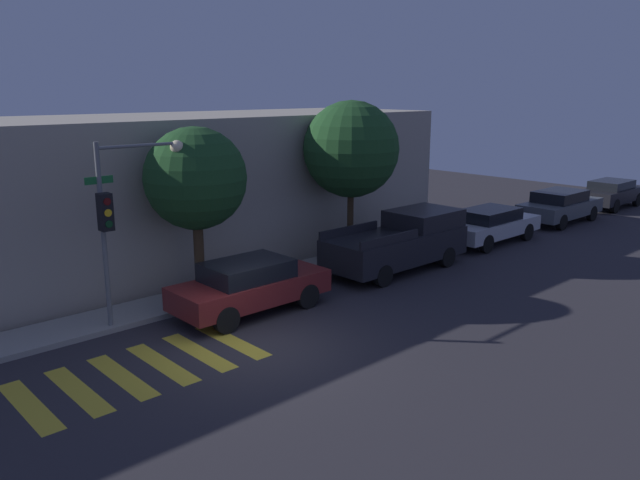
{
  "coord_description": "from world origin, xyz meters",
  "views": [
    {
      "loc": [
        -8.1,
        -10.91,
        5.88
      ],
      "look_at": [
        3.9,
        2.1,
        1.6
      ],
      "focal_mm": 35.0,
      "sensor_mm": 36.0,
      "label": 1
    }
  ],
  "objects_px": {
    "pickup_truck": "(401,241)",
    "sedan_far_end": "(560,205)",
    "sedan_middle": "(490,224)",
    "tree_midblock": "(351,149)",
    "sedan_near_corner": "(250,285)",
    "traffic_light_pole": "(124,201)",
    "tree_near_corner": "(196,179)",
    "sedan_tail_of_row": "(611,193)"
  },
  "relations": [
    {
      "from": "sedan_tail_of_row",
      "to": "tree_midblock",
      "type": "distance_m",
      "value": 17.4
    },
    {
      "from": "tree_midblock",
      "to": "tree_near_corner",
      "type": "bearing_deg",
      "value": -180.0
    },
    {
      "from": "sedan_middle",
      "to": "tree_midblock",
      "type": "bearing_deg",
      "value": 162.07
    },
    {
      "from": "pickup_truck",
      "to": "tree_near_corner",
      "type": "bearing_deg",
      "value": 163.97
    },
    {
      "from": "traffic_light_pole",
      "to": "sedan_middle",
      "type": "bearing_deg",
      "value": -5.03
    },
    {
      "from": "sedan_near_corner",
      "to": "sedan_tail_of_row",
      "type": "relative_size",
      "value": 0.99
    },
    {
      "from": "pickup_truck",
      "to": "sedan_middle",
      "type": "xyz_separation_m",
      "value": [
        5.37,
        0.0,
        -0.21
      ]
    },
    {
      "from": "sedan_near_corner",
      "to": "pickup_truck",
      "type": "bearing_deg",
      "value": 0.0
    },
    {
      "from": "sedan_far_end",
      "to": "sedan_middle",
      "type": "bearing_deg",
      "value": 180.0
    },
    {
      "from": "traffic_light_pole",
      "to": "pickup_truck",
      "type": "bearing_deg",
      "value": -7.98
    },
    {
      "from": "sedan_middle",
      "to": "sedan_far_end",
      "type": "relative_size",
      "value": 1.0
    },
    {
      "from": "traffic_light_pole",
      "to": "sedan_tail_of_row",
      "type": "bearing_deg",
      "value": -2.84
    },
    {
      "from": "traffic_light_pole",
      "to": "tree_near_corner",
      "type": "distance_m",
      "value": 2.52
    },
    {
      "from": "tree_midblock",
      "to": "pickup_truck",
      "type": "bearing_deg",
      "value": -75.37
    },
    {
      "from": "tree_midblock",
      "to": "traffic_light_pole",
      "type": "bearing_deg",
      "value": -175.77
    },
    {
      "from": "sedan_middle",
      "to": "tree_near_corner",
      "type": "relative_size",
      "value": 0.95
    },
    {
      "from": "sedan_tail_of_row",
      "to": "sedan_middle",
      "type": "bearing_deg",
      "value": 180.0
    },
    {
      "from": "sedan_far_end",
      "to": "tree_near_corner",
      "type": "bearing_deg",
      "value": 173.87
    },
    {
      "from": "pickup_truck",
      "to": "sedan_middle",
      "type": "bearing_deg",
      "value": 0.0
    },
    {
      "from": "sedan_middle",
      "to": "tree_midblock",
      "type": "height_order",
      "value": "tree_midblock"
    },
    {
      "from": "pickup_truck",
      "to": "sedan_far_end",
      "type": "distance_m",
      "value": 11.07
    },
    {
      "from": "sedan_middle",
      "to": "tree_near_corner",
      "type": "height_order",
      "value": "tree_near_corner"
    },
    {
      "from": "sedan_middle",
      "to": "tree_near_corner",
      "type": "distance_m",
      "value": 12.43
    },
    {
      "from": "sedan_near_corner",
      "to": "sedan_tail_of_row",
      "type": "bearing_deg",
      "value": 0.0
    },
    {
      "from": "traffic_light_pole",
      "to": "sedan_near_corner",
      "type": "xyz_separation_m",
      "value": [
        2.8,
        -1.27,
        -2.47
      ]
    },
    {
      "from": "traffic_light_pole",
      "to": "sedan_near_corner",
      "type": "height_order",
      "value": "traffic_light_pole"
    },
    {
      "from": "sedan_near_corner",
      "to": "pickup_truck",
      "type": "height_order",
      "value": "pickup_truck"
    },
    {
      "from": "sedan_far_end",
      "to": "tree_near_corner",
      "type": "distance_m",
      "value": 17.98
    },
    {
      "from": "sedan_near_corner",
      "to": "tree_midblock",
      "type": "bearing_deg",
      "value": 18.28
    },
    {
      "from": "tree_near_corner",
      "to": "sedan_near_corner",
      "type": "bearing_deg",
      "value": -79.08
    },
    {
      "from": "sedan_near_corner",
      "to": "sedan_middle",
      "type": "relative_size",
      "value": 0.93
    },
    {
      "from": "sedan_far_end",
      "to": "tree_midblock",
      "type": "xyz_separation_m",
      "value": [
        -11.56,
        1.9,
        3.12
      ]
    },
    {
      "from": "sedan_middle",
      "to": "traffic_light_pole",
      "type": "bearing_deg",
      "value": 174.97
    },
    {
      "from": "traffic_light_pole",
      "to": "sedan_far_end",
      "type": "distance_m",
      "value": 20.3
    },
    {
      "from": "sedan_near_corner",
      "to": "sedan_far_end",
      "type": "bearing_deg",
      "value": 0.0
    },
    {
      "from": "pickup_truck",
      "to": "sedan_near_corner",
      "type": "bearing_deg",
      "value": 180.0
    },
    {
      "from": "sedan_near_corner",
      "to": "sedan_tail_of_row",
      "type": "height_order",
      "value": "sedan_near_corner"
    },
    {
      "from": "pickup_truck",
      "to": "sedan_far_end",
      "type": "height_order",
      "value": "pickup_truck"
    },
    {
      "from": "tree_midblock",
      "to": "sedan_middle",
      "type": "bearing_deg",
      "value": -17.93
    },
    {
      "from": "pickup_truck",
      "to": "tree_midblock",
      "type": "bearing_deg",
      "value": 104.63
    },
    {
      "from": "sedan_middle",
      "to": "tree_midblock",
      "type": "xyz_separation_m",
      "value": [
        -5.87,
        1.9,
        3.16
      ]
    },
    {
      "from": "sedan_far_end",
      "to": "sedan_tail_of_row",
      "type": "height_order",
      "value": "sedan_far_end"
    }
  ]
}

